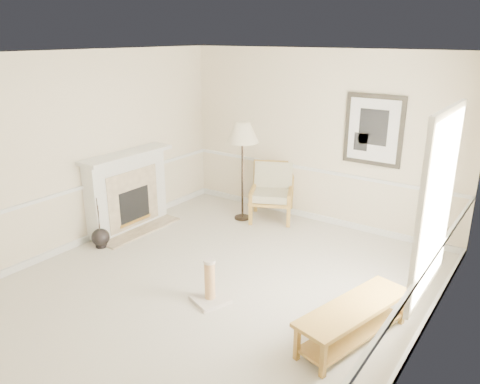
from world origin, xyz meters
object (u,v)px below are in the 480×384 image
at_px(floor_lamp, 242,135).
at_px(bench, 354,317).
at_px(armchair, 272,189).
at_px(scratching_post, 210,288).
at_px(floor_vase, 101,238).

height_order(floor_lamp, bench, floor_lamp).
relative_size(armchair, bench, 0.66).
height_order(floor_lamp, scratching_post, floor_lamp).
height_order(bench, scratching_post, scratching_post).
xyz_separation_m(armchair, bench, (2.56, -2.56, -0.24)).
distance_m(floor_lamp, scratching_post, 3.04).
relative_size(floor_vase, floor_lamp, 0.47).
xyz_separation_m(bench, scratching_post, (-1.72, -0.27, -0.11)).
bearing_deg(scratching_post, floor_vase, 173.93).
bearing_deg(floor_vase, floor_lamp, 63.21).
distance_m(floor_vase, armchair, 3.00).
xyz_separation_m(floor_vase, armchair, (1.49, 2.58, 0.38)).
distance_m(armchair, floor_lamp, 1.11).
bearing_deg(floor_lamp, bench, -36.60).
bearing_deg(bench, armchair, 135.00).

